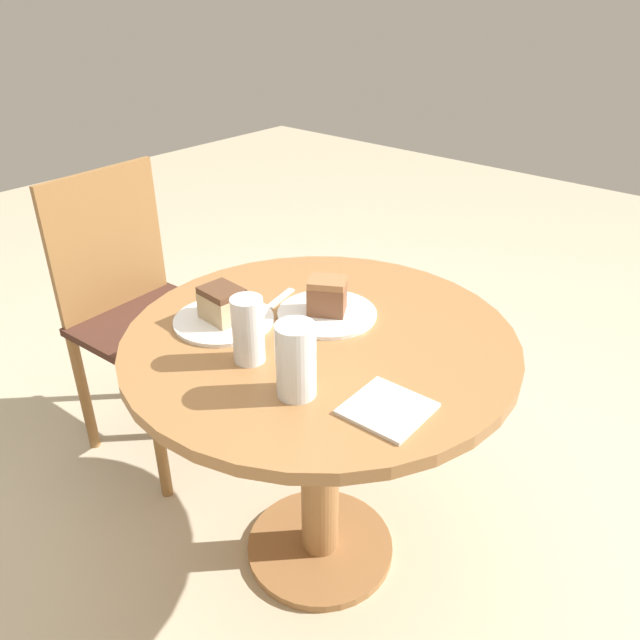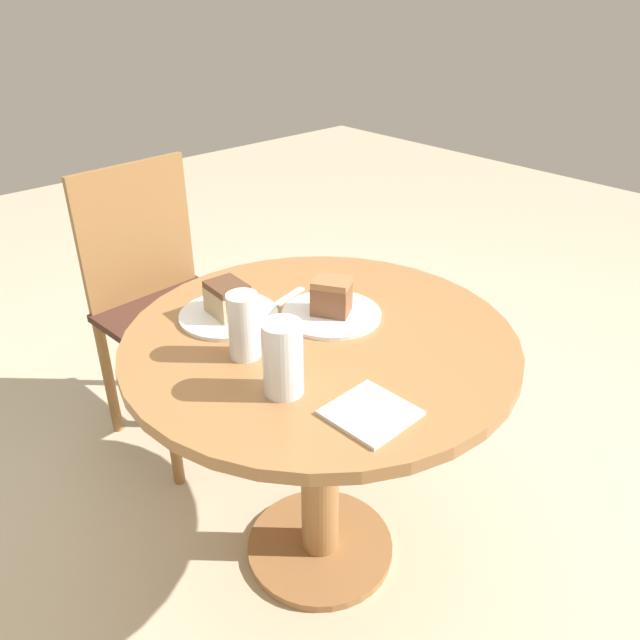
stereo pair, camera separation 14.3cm
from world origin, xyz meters
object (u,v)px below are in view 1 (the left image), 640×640
chair (142,310)px  glass_water (296,365)px  plate_far (224,320)px  cake_slice_far (222,304)px  plate_near (327,313)px  glass_lemonade (248,334)px  cake_slice_near (327,296)px

chair → glass_water: bearing=-107.7°
plate_far → cake_slice_far: size_ratio=2.35×
chair → plate_far: 0.63m
plate_far → cake_slice_far: 0.04m
cake_slice_far → glass_water: (-0.10, -0.33, 0.02)m
chair → plate_near: (0.06, -0.74, 0.23)m
glass_lemonade → glass_water: size_ratio=0.95×
cake_slice_far → plate_far: bearing=180.0°
cake_slice_near → glass_water: bearing=-150.3°
glass_lemonade → glass_water: glass_water is taller
cake_slice_near → cake_slice_far: cake_slice_near is taller
chair → glass_water: (-0.23, -0.90, 0.29)m
plate_near → cake_slice_far: 0.26m
chair → cake_slice_far: bearing=-106.3°
plate_far → glass_lemonade: size_ratio=1.62×
chair → glass_water: size_ratio=5.93×
plate_near → glass_lemonade: size_ratio=1.64×
chair → cake_slice_far: chair is taller
cake_slice_near → cake_slice_far: 0.25m
plate_near → cake_slice_near: bearing=153.4°
plate_near → cake_slice_far: size_ratio=2.38×
cake_slice_near → glass_lemonade: (-0.26, -0.00, 0.01)m
chair → glass_lemonade: (-0.21, -0.74, 0.29)m
glass_water → glass_lemonade: bearing=81.3°
plate_near → cake_slice_near: size_ratio=2.16×
plate_near → glass_lemonade: 0.27m
plate_far → glass_lemonade: bearing=-113.9°
glass_lemonade → cake_slice_near: bearing=0.6°
plate_near → cake_slice_near: 0.05m
glass_lemonade → glass_water: bearing=-98.7°
chair → plate_near: chair is taller
plate_far → cake_slice_near: bearing=-41.5°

